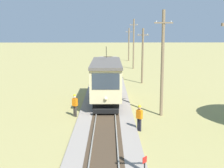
% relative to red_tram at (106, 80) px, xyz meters
% --- Properties ---
extents(red_tram, '(2.60, 8.54, 4.79)m').
position_rel_red_tram_xyz_m(red_tram, '(0.00, 0.00, 0.00)').
color(red_tram, beige).
rests_on(red_tram, rail_right).
extents(utility_pole_near_tram, '(1.40, 0.48, 8.09)m').
position_rel_red_tram_xyz_m(utility_pole_near_tram, '(4.32, -3.57, 1.95)').
color(utility_pole_near_tram, '#7A664C').
rests_on(utility_pole_near_tram, ground).
extents(utility_pole_mid, '(1.40, 0.52, 6.72)m').
position_rel_red_tram_xyz_m(utility_pole_mid, '(4.32, 9.71, 1.26)').
color(utility_pole_mid, '#7A664C').
rests_on(utility_pole_mid, ground).
extents(utility_pole_far, '(1.40, 0.31, 8.22)m').
position_rel_red_tram_xyz_m(utility_pole_far, '(4.32, 22.93, 2.02)').
color(utility_pole_far, '#7A664C').
rests_on(utility_pole_far, ground).
extents(utility_pole_distant, '(1.40, 0.52, 6.76)m').
position_rel_red_tram_xyz_m(utility_pole_distant, '(4.32, 34.69, 1.28)').
color(utility_pole_distant, '#7A664C').
rests_on(utility_pole_distant, ground).
extents(trackside_signal_marker, '(0.21, 0.21, 1.18)m').
position_rel_red_tram_xyz_m(trackside_signal_marker, '(1.82, -13.67, -1.53)').
color(trackside_signal_marker, black).
rests_on(trackside_signal_marker, ground).
extents(track_worker, '(0.45, 0.43, 1.78)m').
position_rel_red_tram_xyz_m(track_worker, '(2.25, -7.16, -1.21)').
color(track_worker, black).
rests_on(track_worker, ground).
extents(second_worker, '(0.45, 0.41, 1.78)m').
position_rel_red_tram_xyz_m(second_worker, '(-2.38, -3.93, -1.21)').
color(second_worker, '#38332D').
rests_on(second_worker, ground).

